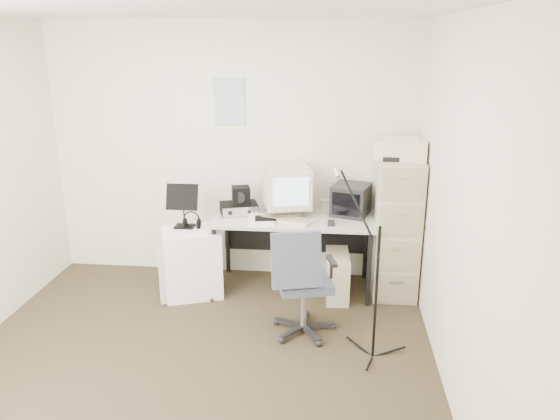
# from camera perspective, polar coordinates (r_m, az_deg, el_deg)

# --- Properties ---
(floor) EXTENTS (3.60, 3.60, 0.01)m
(floor) POSITION_cam_1_polar(r_m,az_deg,el_deg) (4.23, -9.09, -16.20)
(floor) COLOR #353022
(floor) RESTS_ON ground
(ceiling) EXTENTS (3.60, 3.60, 0.01)m
(ceiling) POSITION_cam_1_polar(r_m,az_deg,el_deg) (3.53, -11.18, 19.99)
(ceiling) COLOR white
(ceiling) RESTS_ON ground
(wall_back) EXTENTS (3.60, 0.02, 2.50)m
(wall_back) POSITION_cam_1_polar(r_m,az_deg,el_deg) (5.39, -4.95, 5.97)
(wall_back) COLOR #EFEBCC
(wall_back) RESTS_ON ground
(wall_front) EXTENTS (3.60, 0.02, 2.50)m
(wall_front) POSITION_cam_1_polar(r_m,az_deg,el_deg) (2.16, -23.14, -14.25)
(wall_front) COLOR #EFEBCC
(wall_front) RESTS_ON ground
(wall_right) EXTENTS (0.02, 3.60, 2.50)m
(wall_right) POSITION_cam_1_polar(r_m,az_deg,el_deg) (3.65, 18.37, -0.64)
(wall_right) COLOR #EFEBCC
(wall_right) RESTS_ON ground
(wall_calendar) EXTENTS (0.30, 0.02, 0.44)m
(wall_calendar) POSITION_cam_1_polar(r_m,az_deg,el_deg) (5.30, -5.33, 11.25)
(wall_calendar) COLOR white
(wall_calendar) RESTS_ON wall_back
(filing_cabinet) EXTENTS (0.40, 0.60, 1.30)m
(filing_cabinet) POSITION_cam_1_polar(r_m,az_deg,el_deg) (5.18, 12.01, -1.73)
(filing_cabinet) COLOR beige
(filing_cabinet) RESTS_ON floor
(printer) EXTENTS (0.50, 0.38, 0.17)m
(printer) POSITION_cam_1_polar(r_m,az_deg,el_deg) (4.98, 12.57, 6.25)
(printer) COLOR beige
(printer) RESTS_ON filing_cabinet
(desk) EXTENTS (1.50, 0.70, 0.73)m
(desk) POSITION_cam_1_polar(r_m,az_deg,el_deg) (5.23, 1.42, -4.47)
(desk) COLOR #B1B09E
(desk) RESTS_ON floor
(crt_monitor) EXTENTS (0.51, 0.52, 0.46)m
(crt_monitor) POSITION_cam_1_polar(r_m,az_deg,el_deg) (5.11, 0.70, 2.02)
(crt_monitor) COLOR beige
(crt_monitor) RESTS_ON desk
(crt_tv) EXTENTS (0.40, 0.42, 0.29)m
(crt_tv) POSITION_cam_1_polar(r_m,az_deg,el_deg) (5.17, 7.42, 1.09)
(crt_tv) COLOR black
(crt_tv) RESTS_ON desk
(desk_speaker) EXTENTS (0.09, 0.09, 0.13)m
(desk_speaker) POSITION_cam_1_polar(r_m,az_deg,el_deg) (5.21, 4.67, 0.41)
(desk_speaker) COLOR beige
(desk_speaker) RESTS_ON desk
(keyboard) EXTENTS (0.53, 0.35, 0.03)m
(keyboard) POSITION_cam_1_polar(r_m,az_deg,el_deg) (4.97, 0.52, -1.02)
(keyboard) COLOR beige
(keyboard) RESTS_ON desk
(mouse) EXTENTS (0.06, 0.10, 0.03)m
(mouse) POSITION_cam_1_polar(r_m,az_deg,el_deg) (4.90, 5.36, -1.36)
(mouse) COLOR black
(mouse) RESTS_ON desk
(radio_receiver) EXTENTS (0.40, 0.34, 0.10)m
(radio_receiver) POSITION_cam_1_polar(r_m,az_deg,el_deg) (5.20, -4.32, 0.18)
(radio_receiver) COLOR black
(radio_receiver) RESTS_ON desk
(radio_speaker) EXTENTS (0.20, 0.19, 0.16)m
(radio_speaker) POSITION_cam_1_polar(r_m,az_deg,el_deg) (5.15, -4.11, 1.56)
(radio_speaker) COLOR black
(radio_speaker) RESTS_ON radio_receiver
(papers) EXTENTS (0.28, 0.35, 0.02)m
(papers) POSITION_cam_1_polar(r_m,az_deg,el_deg) (4.99, -1.98, -1.01)
(papers) COLOR white
(papers) RESTS_ON desk
(pc_tower) EXTENTS (0.23, 0.47, 0.43)m
(pc_tower) POSITION_cam_1_polar(r_m,az_deg,el_deg) (5.14, 5.99, -6.82)
(pc_tower) COLOR beige
(pc_tower) RESTS_ON floor
(office_chair) EXTENTS (0.66, 0.66, 0.94)m
(office_chair) POSITION_cam_1_polar(r_m,az_deg,el_deg) (4.43, 2.51, -7.33)
(office_chair) COLOR slate
(office_chair) RESTS_ON floor
(side_cart) EXTENTS (0.62, 0.56, 0.64)m
(side_cart) POSITION_cam_1_polar(r_m,az_deg,el_deg) (5.19, -9.14, -5.43)
(side_cart) COLOR white
(side_cart) RESTS_ON floor
(music_stand) EXTENTS (0.32, 0.21, 0.43)m
(music_stand) POSITION_cam_1_polar(r_m,az_deg,el_deg) (5.10, -10.06, 0.50)
(music_stand) COLOR black
(music_stand) RESTS_ON side_cart
(headphones) EXTENTS (0.18, 0.18, 0.03)m
(headphones) POSITION_cam_1_polar(r_m,az_deg,el_deg) (5.12, -9.21, -1.28)
(headphones) COLOR black
(headphones) RESTS_ON side_cart
(mic_stand) EXTENTS (0.03, 0.03, 1.38)m
(mic_stand) POSITION_cam_1_polar(r_m,az_deg,el_deg) (4.06, 10.14, -6.55)
(mic_stand) COLOR black
(mic_stand) RESTS_ON floor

